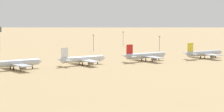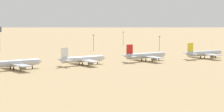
# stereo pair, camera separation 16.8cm
# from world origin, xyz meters

# --- Properties ---
(ground) EXTENTS (4000.00, 4000.00, 0.00)m
(ground) POSITION_xyz_m (0.00, 0.00, 0.00)
(ground) COLOR tan
(ridge_center) EXTENTS (414.56, 395.10, 95.46)m
(ridge_center) POSITION_xyz_m (471.46, 957.68, 47.73)
(ridge_center) COLOR gray
(ridge_center) RESTS_ON ground
(parked_jet_red_1) EXTENTS (41.23, 35.00, 13.62)m
(parked_jet_red_1) POSITION_xyz_m (-53.62, 14.42, 4.47)
(parked_jet_red_1) COLOR silver
(parked_jet_red_1) RESTS_ON ground
(parked_jet_white_2) EXTENTS (39.25, 33.16, 12.96)m
(parked_jet_white_2) POSITION_xyz_m (-3.17, 18.19, 4.25)
(parked_jet_white_2) COLOR silver
(parked_jet_white_2) RESTS_ON ground
(parked_jet_red_3) EXTENTS (40.25, 33.97, 13.29)m
(parked_jet_red_3) POSITION_xyz_m (48.86, 18.23, 4.35)
(parked_jet_red_3) COLOR silver
(parked_jet_red_3) RESTS_ON ground
(parked_jet_yellow_4) EXTENTS (39.37, 33.10, 13.01)m
(parked_jet_yellow_4) POSITION_xyz_m (100.50, 13.06, 4.26)
(parked_jet_yellow_4) COLOR silver
(parked_jet_yellow_4) RESTS_ON ground
(light_pole_west) EXTENTS (1.80, 0.50, 15.04)m
(light_pole_west) POSITION_xyz_m (106.95, 154.97, 8.72)
(light_pole_west) COLOR #59595E
(light_pole_west) RESTS_ON ground
(light_pole_mid) EXTENTS (1.80, 0.50, 15.17)m
(light_pole_mid) POSITION_xyz_m (52.98, 115.71, 8.78)
(light_pole_mid) COLOR #59595E
(light_pole_mid) RESTS_ON ground
(light_pole_east) EXTENTS (1.80, 0.50, 13.52)m
(light_pole_east) POSITION_xyz_m (110.49, 91.36, 7.93)
(light_pole_east) COLOR #59595E
(light_pole_east) RESTS_ON ground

